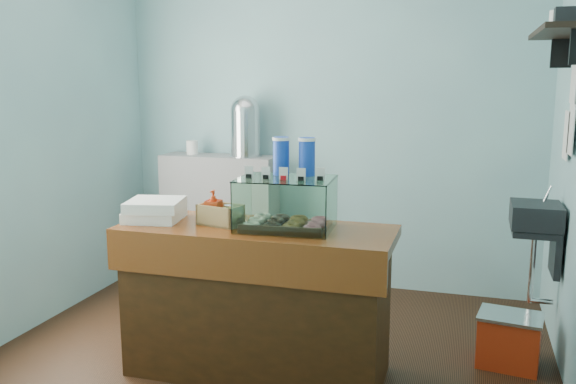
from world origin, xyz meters
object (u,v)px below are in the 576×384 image
(counter, at_px, (257,300))
(display_case, at_px, (288,198))
(red_cooler, at_px, (509,340))
(coffee_urn, at_px, (246,125))

(counter, distance_m, display_case, 0.64)
(red_cooler, bearing_deg, counter, -151.44)
(counter, relative_size, coffee_urn, 3.13)
(display_case, distance_m, coffee_urn, 1.76)
(counter, distance_m, red_cooler, 1.57)
(counter, relative_size, display_case, 2.86)
(display_case, relative_size, coffee_urn, 1.10)
(display_case, height_order, red_cooler, display_case)
(counter, xyz_separation_m, coffee_urn, (-0.65, 1.57, 0.91))
(coffee_urn, distance_m, red_cooler, 2.64)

